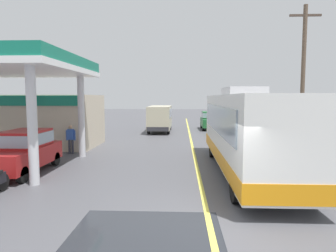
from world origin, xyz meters
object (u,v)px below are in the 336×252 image
Objects in this scene: coach_bus_main at (247,133)px; car_at_pump at (24,149)px; minibus_opposing_lane at (160,116)px; pedestrian_near_pump at (71,138)px; car_trailing_behind_bus at (210,119)px.

coach_bus_main is 9.57m from car_at_pump.
minibus_opposing_lane is at bearing 107.14° from coach_bus_main.
pedestrian_near_pump is (-9.16, 3.95, -0.79)m from coach_bus_main.
coach_bus_main is 10.00m from pedestrian_near_pump.
minibus_opposing_lane is (4.69, 16.22, 0.46)m from car_at_pump.
car_at_pump is at bearing -117.48° from car_trailing_behind_bus.
car_at_pump is 4.48m from pedestrian_near_pump.
car_trailing_behind_bus is at bearing 24.80° from minibus_opposing_lane.
minibus_opposing_lane is 1.46× the size of car_trailing_behind_bus.
car_trailing_behind_bus is (9.25, 14.03, 0.08)m from pedestrian_near_pump.
car_at_pump is at bearing -106.13° from minibus_opposing_lane.
car_trailing_behind_bus is (4.93, 2.28, -0.46)m from minibus_opposing_lane.
car_trailing_behind_bus is (0.09, 17.98, -0.71)m from coach_bus_main.
coach_bus_main reaches higher than pedestrian_near_pump.
pedestrian_near_pump is at bearing 156.67° from coach_bus_main.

